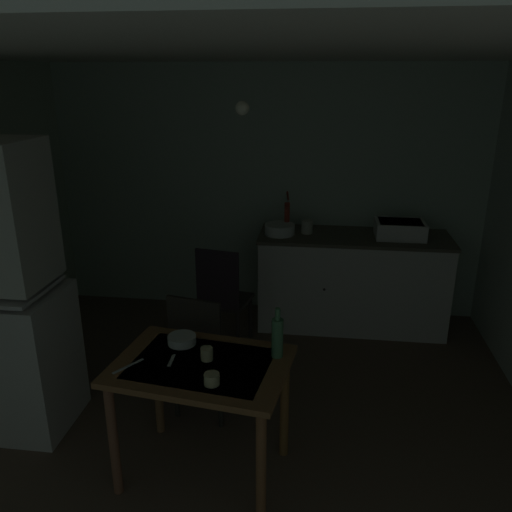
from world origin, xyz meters
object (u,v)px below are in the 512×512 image
mixing_bowl_counter (280,229)px  glass_bottle (277,337)px  dining_table (202,381)px  hand_pump (287,214)px  sink_basin (400,229)px  mug_dark (212,379)px  serving_bowl_wide (182,340)px  chair_by_counter (223,296)px  chair_far_side (203,353)px

mixing_bowl_counter → glass_bottle: glass_bottle is taller
mixing_bowl_counter → dining_table: (-0.27, -2.10, -0.31)m
hand_pump → mixing_bowl_counter: size_ratio=1.40×
sink_basin → dining_table: bearing=-122.4°
mixing_bowl_counter → glass_bottle: bearing=-85.5°
mixing_bowl_counter → mug_dark: bearing=-94.0°
sink_basin → serving_bowl_wide: size_ratio=2.53×
mixing_bowl_counter → mug_dark: 2.31m
dining_table → chair_by_counter: size_ratio=1.13×
sink_basin → glass_bottle: 2.22m
sink_basin → hand_pump: size_ratio=1.13×
mixing_bowl_counter → dining_table: bearing=-97.3°
mixing_bowl_counter → chair_far_side: 1.64m
hand_pump → mug_dark: bearing=-95.3°
chair_by_counter → serving_bowl_wide: size_ratio=5.47×
mixing_bowl_counter → serving_bowl_wide: 1.94m
sink_basin → hand_pump: (-1.04, 0.05, 0.09)m
hand_pump → chair_by_counter: size_ratio=0.41×
chair_far_side → glass_bottle: glass_bottle is taller
chair_far_side → dining_table: bearing=-77.2°
mixing_bowl_counter → chair_far_side: (-0.40, -1.52, -0.46)m
chair_by_counter → mug_dark: (0.28, -1.74, 0.30)m
mug_dark → sink_basin: bearing=61.9°
mixing_bowl_counter → mug_dark: mixing_bowl_counter is taller
hand_pump → glass_bottle: 2.07m
sink_basin → chair_by_counter: (-1.54, -0.60, -0.49)m
mug_dark → glass_bottle: bearing=46.4°
hand_pump → chair_far_side: 1.78m
hand_pump → glass_bottle: size_ratio=1.27×
hand_pump → dining_table: hand_pump is taller
dining_table → chair_by_counter: 1.56m
chair_far_side → glass_bottle: size_ratio=3.09×
glass_bottle → hand_pump: bearing=92.7°
hand_pump → mixing_bowl_counter: hand_pump is taller
mug_dark → glass_bottle: (0.32, 0.33, 0.10)m
chair_by_counter → mug_dark: size_ratio=11.34×
chair_by_counter → glass_bottle: 1.58m
hand_pump → sink_basin: bearing=-2.5°
mixing_bowl_counter → sink_basin: bearing=2.6°
chair_by_counter → glass_bottle: bearing=-67.0°
serving_bowl_wide → mug_dark: (0.27, -0.41, 0.01)m
sink_basin → serving_bowl_wide: bearing=-128.3°
dining_table → chair_far_side: bearing=102.8°
sink_basin → mug_dark: size_ratio=5.25×
mixing_bowl_counter → chair_far_side: mixing_bowl_counter is taller
mixing_bowl_counter → glass_bottle: 1.97m
serving_bowl_wide → glass_bottle: (0.59, -0.08, 0.10)m
chair_far_side → glass_bottle: (0.55, -0.44, 0.40)m
dining_table → glass_bottle: glass_bottle is taller
dining_table → glass_bottle: size_ratio=3.50×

